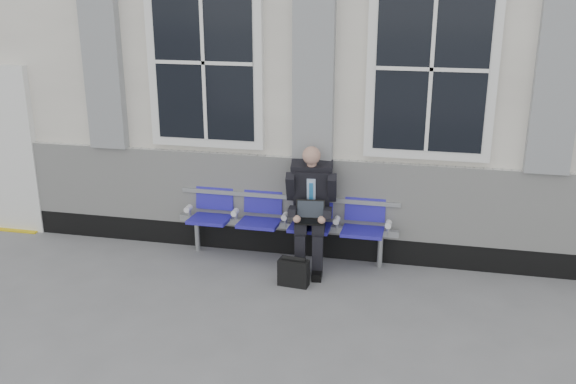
# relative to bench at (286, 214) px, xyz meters

# --- Properties ---
(ground) EXTENTS (70.00, 70.00, 0.00)m
(ground) POSITION_rel_bench_xyz_m (1.18, -1.32, -0.55)
(ground) COLOR slate
(ground) RESTS_ON ground
(station_building) EXTENTS (14.40, 4.40, 4.49)m
(station_building) POSITION_rel_bench_xyz_m (1.16, 2.15, 1.67)
(station_building) COLOR white
(station_building) RESTS_ON ground
(bench) EXTENTS (2.60, 0.47, 0.91)m
(bench) POSITION_rel_bench_xyz_m (0.00, 0.00, 0.00)
(bench) COLOR #9EA0A3
(bench) RESTS_ON ground
(businessman) EXTENTS (0.59, 0.79, 1.41)m
(businessman) POSITION_rel_bench_xyz_m (0.31, -0.13, 0.21)
(businessman) COLOR black
(businessman) RESTS_ON ground
(briefcase) EXTENTS (0.34, 0.17, 0.34)m
(briefcase) POSITION_rel_bench_xyz_m (0.23, -0.69, -0.40)
(briefcase) COLOR black
(briefcase) RESTS_ON ground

